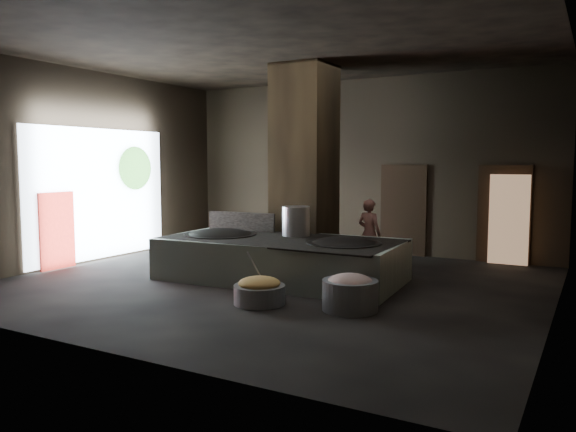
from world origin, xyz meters
The scene contains 28 objects.
floor centered at (0.00, 0.00, -0.05)m, with size 10.00×9.00×0.10m, color black.
ceiling centered at (0.00, 0.00, 4.55)m, with size 10.00×9.00×0.10m, color black.
back_wall centered at (0.00, 4.55, 2.25)m, with size 10.00×0.10×4.50m, color black.
front_wall centered at (0.00, -4.55, 2.25)m, with size 10.00×0.10×4.50m, color black.
left_wall centered at (-5.05, 0.00, 2.25)m, with size 0.10×9.00×4.50m, color black.
right_wall centered at (5.05, 0.00, 2.25)m, with size 0.10×9.00×4.50m, color black.
pillar centered at (-0.30, 1.90, 2.25)m, with size 1.20×1.20×4.50m, color black.
hearth_platform centered at (0.00, 0.31, 0.41)m, with size 4.76×2.28×0.83m, color silver.
platform_cap centered at (0.00, 0.31, 0.82)m, with size 4.65×2.23×0.03m, color black.
wok_left centered at (-1.45, 0.26, 0.75)m, with size 1.50×1.50×0.41m, color black.
wok_left_rim centered at (-1.45, 0.26, 0.82)m, with size 1.53×1.53×0.05m, color black.
wok_right centered at (1.35, 0.36, 0.75)m, with size 1.40×1.40×0.39m, color black.
wok_right_rim centered at (1.35, 0.36, 0.82)m, with size 1.43×1.43×0.05m, color black.
stock_pot centered at (0.05, 0.86, 1.13)m, with size 0.58×0.58×0.62m, color #ACAFB4.
splash_guard centered at (-1.45, 1.06, 1.03)m, with size 1.66×0.06×0.41m, color black.
cook centered at (1.06, 2.42, 0.77)m, with size 0.56×0.36×1.54m, color #95584C.
veg_basin centered at (0.65, -1.54, 0.16)m, with size 0.86×0.86×0.32m, color gray.
veg_fill centered at (0.65, -1.54, 0.35)m, with size 0.71×0.71×0.22m, color #A0A851.
ladle centered at (0.50, -1.39, 0.55)m, with size 0.03×0.03×0.68m, color #ACAFB4.
meat_basin centered at (2.13, -1.18, 0.24)m, with size 0.89×0.89×0.49m, color gray.
meat_fill centered at (2.13, -1.18, 0.45)m, with size 0.74×0.74×0.28m, color tan.
doorway_near centered at (1.20, 4.45, 1.10)m, with size 1.18×0.08×2.38m, color black.
doorway_near_glow centered at (1.09, 4.65, 1.05)m, with size 0.86×0.04×2.04m, color #8C6647.
doorway_far centered at (3.60, 4.45, 1.10)m, with size 1.18×0.08×2.38m, color black.
doorway_far_glow centered at (3.75, 4.19, 1.05)m, with size 0.87×0.04×2.05m, color #8C6647.
left_opening centered at (-4.95, 0.20, 1.60)m, with size 0.04×4.20×3.10m, color white.
pavilion_sliver centered at (-4.88, -1.10, 0.85)m, with size 0.05×0.90×1.70m, color maroon.
tree_silhouette centered at (-4.85, 1.30, 2.20)m, with size 0.28×1.10×1.10m, color #194714.
Camera 1 is at (5.54, -9.32, 2.36)m, focal length 35.00 mm.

